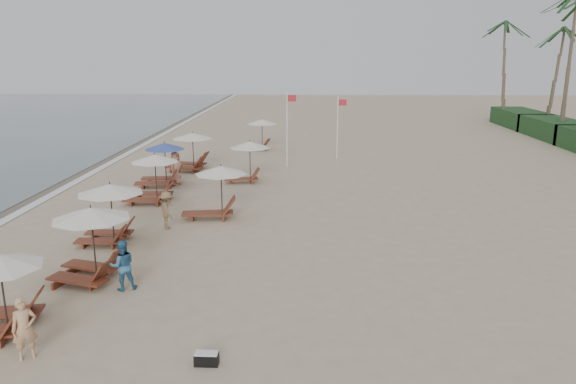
{
  "coord_description": "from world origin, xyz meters",
  "views": [
    {
      "loc": [
        1.47,
        -16.02,
        6.73
      ],
      "look_at": [
        0.69,
        5.37,
        1.3
      ],
      "focal_mm": 33.7,
      "sensor_mm": 36.0,
      "label": 1
    }
  ],
  "objects_px": {
    "inland_station_0": "(214,189)",
    "beachgoer_far_b": "(176,168)",
    "lounger_station_3": "(151,179)",
    "lounger_station_4": "(160,167)",
    "inland_station_2": "(259,131)",
    "lounger_station_1": "(87,242)",
    "beachgoer_mid_b": "(167,210)",
    "lounger_station_2": "(107,210)",
    "flag_pole_near": "(288,126)",
    "inland_station_1": "(247,156)",
    "lounger_station_5": "(189,152)",
    "beachgoer_near": "(24,329)",
    "beachgoer_mid_a": "(123,265)",
    "duffel_bag": "(207,358)"
  },
  "relations": [
    {
      "from": "beachgoer_mid_b",
      "to": "duffel_bag",
      "type": "xyz_separation_m",
      "value": [
        3.34,
        -9.68,
        -0.61
      ]
    },
    {
      "from": "beachgoer_mid_b",
      "to": "inland_station_1",
      "type": "bearing_deg",
      "value": -45.69
    },
    {
      "from": "lounger_station_3",
      "to": "lounger_station_4",
      "type": "distance_m",
      "value": 3.32
    },
    {
      "from": "lounger_station_1",
      "to": "beachgoer_near",
      "type": "relative_size",
      "value": 1.74
    },
    {
      "from": "lounger_station_3",
      "to": "lounger_station_4",
      "type": "xyz_separation_m",
      "value": [
        -0.43,
        3.29,
        -0.08
      ]
    },
    {
      "from": "duffel_bag",
      "to": "beachgoer_near",
      "type": "bearing_deg",
      "value": 178.51
    },
    {
      "from": "duffel_bag",
      "to": "beachgoer_mid_a",
      "type": "bearing_deg",
      "value": 129.13
    },
    {
      "from": "inland_station_2",
      "to": "lounger_station_3",
      "type": "bearing_deg",
      "value": -104.63
    },
    {
      "from": "lounger_station_3",
      "to": "duffel_bag",
      "type": "bearing_deg",
      "value": -69.5
    },
    {
      "from": "lounger_station_1",
      "to": "inland_station_0",
      "type": "distance_m",
      "value": 7.19
    },
    {
      "from": "lounger_station_5",
      "to": "inland_station_0",
      "type": "distance_m",
      "value": 10.33
    },
    {
      "from": "lounger_station_3",
      "to": "inland_station_1",
      "type": "bearing_deg",
      "value": 46.24
    },
    {
      "from": "lounger_station_4",
      "to": "inland_station_2",
      "type": "height_order",
      "value": "lounger_station_4"
    },
    {
      "from": "lounger_station_3",
      "to": "inland_station_0",
      "type": "height_order",
      "value": "lounger_station_3"
    },
    {
      "from": "lounger_station_3",
      "to": "beachgoer_far_b",
      "type": "relative_size",
      "value": 1.48
    },
    {
      "from": "lounger_station_1",
      "to": "beachgoer_far_b",
      "type": "bearing_deg",
      "value": 91.58
    },
    {
      "from": "beachgoer_mid_a",
      "to": "lounger_station_1",
      "type": "bearing_deg",
      "value": -51.32
    },
    {
      "from": "lounger_station_2",
      "to": "lounger_station_3",
      "type": "height_order",
      "value": "lounger_station_3"
    },
    {
      "from": "lounger_station_1",
      "to": "beachgoer_mid_b",
      "type": "height_order",
      "value": "lounger_station_1"
    },
    {
      "from": "flag_pole_near",
      "to": "inland_station_2",
      "type": "bearing_deg",
      "value": 110.83
    },
    {
      "from": "beachgoer_near",
      "to": "flag_pole_near",
      "type": "bearing_deg",
      "value": 45.15
    },
    {
      "from": "beachgoer_mid_b",
      "to": "lounger_station_5",
      "type": "bearing_deg",
      "value": -22.32
    },
    {
      "from": "inland_station_2",
      "to": "beachgoer_far_b",
      "type": "height_order",
      "value": "inland_station_2"
    },
    {
      "from": "lounger_station_3",
      "to": "beachgoer_mid_a",
      "type": "bearing_deg",
      "value": -78.78
    },
    {
      "from": "inland_station_1",
      "to": "beachgoer_mid_b",
      "type": "height_order",
      "value": "inland_station_1"
    },
    {
      "from": "lounger_station_2",
      "to": "inland_station_2",
      "type": "bearing_deg",
      "value": 79.49
    },
    {
      "from": "inland_station_0",
      "to": "beachgoer_far_b",
      "type": "height_order",
      "value": "inland_station_0"
    },
    {
      "from": "lounger_station_3",
      "to": "beachgoer_near",
      "type": "xyz_separation_m",
      "value": [
        0.97,
        -13.56,
        -0.35
      ]
    },
    {
      "from": "lounger_station_5",
      "to": "beachgoer_mid_a",
      "type": "bearing_deg",
      "value": -84.19
    },
    {
      "from": "lounger_station_1",
      "to": "lounger_station_4",
      "type": "bearing_deg",
      "value": 95.09
    },
    {
      "from": "beachgoer_near",
      "to": "flag_pole_near",
      "type": "height_order",
      "value": "flag_pole_near"
    },
    {
      "from": "lounger_station_1",
      "to": "inland_station_1",
      "type": "height_order",
      "value": "lounger_station_1"
    },
    {
      "from": "lounger_station_3",
      "to": "inland_station_2",
      "type": "distance_m",
      "value": 15.1
    },
    {
      "from": "lounger_station_1",
      "to": "lounger_station_2",
      "type": "distance_m",
      "value": 3.47
    },
    {
      "from": "lounger_station_5",
      "to": "inland_station_0",
      "type": "relative_size",
      "value": 1.01
    },
    {
      "from": "inland_station_1",
      "to": "inland_station_2",
      "type": "relative_size",
      "value": 0.97
    },
    {
      "from": "lounger_station_2",
      "to": "lounger_station_3",
      "type": "relative_size",
      "value": 0.94
    },
    {
      "from": "inland_station_0",
      "to": "inland_station_2",
      "type": "relative_size",
      "value": 1.07
    },
    {
      "from": "beachgoer_near",
      "to": "beachgoer_mid_b",
      "type": "xyz_separation_m",
      "value": [
        0.8,
        9.57,
        0.02
      ]
    },
    {
      "from": "lounger_station_1",
      "to": "lounger_station_3",
      "type": "height_order",
      "value": "lounger_station_1"
    },
    {
      "from": "inland_station_1",
      "to": "duffel_bag",
      "type": "xyz_separation_m",
      "value": [
        1.07,
        -17.89,
        -1.29
      ]
    },
    {
      "from": "inland_station_1",
      "to": "beachgoer_mid_a",
      "type": "distance_m",
      "value": 14.17
    },
    {
      "from": "flag_pole_near",
      "to": "lounger_station_3",
      "type": "bearing_deg",
      "value": -125.37
    },
    {
      "from": "beachgoer_mid_a",
      "to": "duffel_bag",
      "type": "xyz_separation_m",
      "value": [
        3.17,
        -3.9,
        -0.61
      ]
    },
    {
      "from": "duffel_bag",
      "to": "flag_pole_near",
      "type": "bearing_deg",
      "value": 87.45
    },
    {
      "from": "lounger_station_2",
      "to": "inland_station_2",
      "type": "distance_m",
      "value": 20.67
    },
    {
      "from": "beachgoer_near",
      "to": "inland_station_0",
      "type": "bearing_deg",
      "value": 45.68
    },
    {
      "from": "inland_station_2",
      "to": "duffel_bag",
      "type": "xyz_separation_m",
      "value": [
        1.3,
        -28.28,
        -1.25
      ]
    },
    {
      "from": "beachgoer_mid_a",
      "to": "beachgoer_far_b",
      "type": "bearing_deg",
      "value": -107.42
    },
    {
      "from": "lounger_station_5",
      "to": "flag_pole_near",
      "type": "height_order",
      "value": "flag_pole_near"
    }
  ]
}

